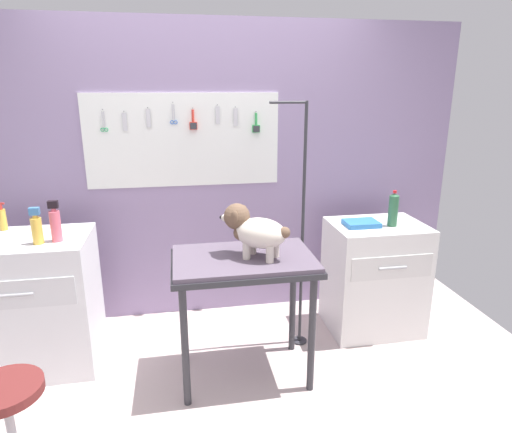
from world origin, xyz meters
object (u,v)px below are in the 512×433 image
at_px(cabinet_right, 374,277).
at_px(soda_bottle, 393,210).
at_px(stool, 7,405).
at_px(counter_left, 32,303).
at_px(grooming_table, 244,271).
at_px(grooming_arm, 301,238).
at_px(dog, 253,230).
at_px(pump_bottle_white, 55,224).

xyz_separation_m(cabinet_right, soda_bottle, (0.08, -0.05, 0.54)).
bearing_deg(stool, soda_bottle, 23.54).
height_order(counter_left, stool, counter_left).
bearing_deg(grooming_table, soda_bottle, 17.59).
height_order(grooming_arm, stool, grooming_arm).
relative_size(dog, counter_left, 0.47).
height_order(stool, pump_bottle_white, pump_bottle_white).
relative_size(grooming_arm, soda_bottle, 6.58).
xyz_separation_m(dog, pump_bottle_white, (-1.18, 0.29, 0.01)).
bearing_deg(dog, cabinet_right, 23.34).
relative_size(grooming_table, stool, 1.60).
bearing_deg(counter_left, dog, -15.24).
xyz_separation_m(grooming_arm, soda_bottle, (0.70, 0.06, 0.16)).
bearing_deg(soda_bottle, grooming_table, -162.41).
xyz_separation_m(grooming_arm, counter_left, (-1.80, 0.06, -0.36)).
height_order(grooming_table, stool, grooming_table).
distance_m(dog, counter_left, 1.56).
height_order(grooming_table, pump_bottle_white, pump_bottle_white).
height_order(counter_left, cabinet_right, counter_left).
distance_m(pump_bottle_white, soda_bottle, 2.27).
relative_size(grooming_arm, dog, 4.13).
height_order(grooming_table, grooming_arm, grooming_arm).
distance_m(grooming_table, counter_left, 1.43).
bearing_deg(grooming_arm, soda_bottle, 4.80).
distance_m(grooming_arm, soda_bottle, 0.72).
bearing_deg(grooming_table, dog, -15.70).
distance_m(grooming_arm, counter_left, 1.84).
xyz_separation_m(counter_left, cabinet_right, (2.42, 0.05, -0.03)).
bearing_deg(soda_bottle, counter_left, 179.87).
relative_size(grooming_table, pump_bottle_white, 3.40).
bearing_deg(pump_bottle_white, counter_left, 159.06).
relative_size(counter_left, soda_bottle, 3.41).
bearing_deg(dog, stool, -152.89).
bearing_deg(cabinet_right, grooming_arm, -169.59).
height_order(grooming_table, cabinet_right, cabinet_right).
xyz_separation_m(cabinet_right, stool, (-2.24, -1.06, 0.02)).
xyz_separation_m(stool, soda_bottle, (2.32, 1.01, 0.52)).
xyz_separation_m(stool, pump_bottle_white, (0.05, 0.92, 0.56)).
height_order(grooming_table, dog, dog).
bearing_deg(grooming_arm, pump_bottle_white, -179.04).
bearing_deg(counter_left, soda_bottle, -0.13).
bearing_deg(soda_bottle, cabinet_right, 145.44).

